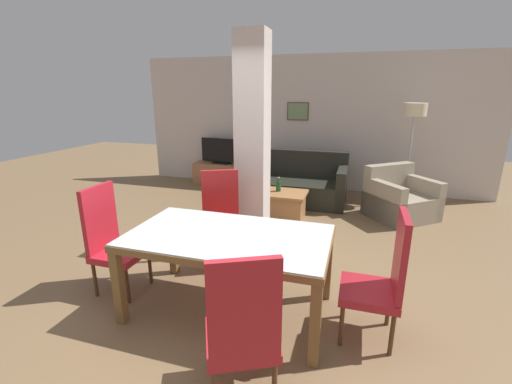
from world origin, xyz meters
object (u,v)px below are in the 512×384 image
(dining_chair_head_left, at_px, (111,238))
(floor_lamp, at_px, (414,119))
(dining_table, at_px, (229,249))
(coffee_table, at_px, (281,205))
(sofa, at_px, (296,185))
(armchair, at_px, (399,200))
(bottle, at_px, (278,186))
(dining_chair_near_right, at_px, (243,329))
(tv_screen, at_px, (221,151))
(dining_chair_head_right, at_px, (383,277))
(dining_chair_far_left, at_px, (221,216))
(tv_stand, at_px, (222,174))

(dining_chair_head_left, bearing_deg, floor_lamp, 140.91)
(dining_table, distance_m, coffee_table, 2.53)
(sofa, bearing_deg, armchair, 168.43)
(bottle, bearing_deg, dining_chair_near_right, -80.45)
(bottle, relative_size, tv_screen, 0.24)
(dining_chair_head_right, bearing_deg, dining_table, 90.00)
(dining_chair_near_right, xyz_separation_m, dining_chair_head_right, (0.87, 0.91, 0.00))
(tv_screen, bearing_deg, dining_chair_near_right, 121.11)
(dining_chair_far_left, bearing_deg, armchair, -160.80)
(dining_chair_head_left, relative_size, sofa, 0.60)
(sofa, height_order, tv_screen, tv_screen)
(tv_screen, height_order, floor_lamp, floor_lamp)
(coffee_table, distance_m, floor_lamp, 2.78)
(dining_chair_head_left, relative_size, floor_lamp, 0.61)
(coffee_table, relative_size, bottle, 3.45)
(dining_chair_head_left, height_order, bottle, dining_chair_head_left)
(armchair, relative_size, coffee_table, 1.57)
(dining_chair_near_right, xyz_separation_m, armchair, (1.31, 4.06, -0.28))
(bottle, bearing_deg, coffee_table, -36.65)
(dining_chair_head_left, relative_size, dining_chair_near_right, 1.00)
(dining_chair_far_left, relative_size, armchair, 0.88)
(floor_lamp, bearing_deg, sofa, -167.89)
(bottle, xyz_separation_m, tv_stand, (-1.69, 1.72, -0.31))
(tv_stand, relative_size, tv_screen, 1.31)
(dining_chair_head_right, distance_m, sofa, 3.77)
(tv_stand, xyz_separation_m, floor_lamp, (3.75, -0.33, 1.30))
(dining_chair_far_left, distance_m, armchair, 3.15)
(tv_screen, bearing_deg, dining_chair_head_left, 104.83)
(dining_chair_head_left, distance_m, floor_lamp, 5.16)
(dining_table, height_order, dining_chair_head_right, dining_chair_head_right)
(dining_chair_head_left, height_order, sofa, dining_chair_head_left)
(dining_chair_near_right, height_order, tv_screen, dining_chair_near_right)
(dining_chair_far_left, bearing_deg, tv_screen, -93.91)
(dining_chair_head_right, bearing_deg, floor_lamp, -8.72)
(dining_chair_head_left, bearing_deg, dining_table, 90.00)
(dining_chair_head_left, height_order, dining_chair_near_right, same)
(dining_chair_far_left, height_order, tv_screen, dining_chair_far_left)
(sofa, distance_m, armchair, 1.82)
(tv_stand, bearing_deg, armchair, -17.31)
(dining_table, height_order, coffee_table, dining_table)
(dining_chair_near_right, distance_m, armchair, 4.28)
(dining_chair_head_right, bearing_deg, sofa, 21.01)
(dining_chair_head_left, relative_size, coffee_table, 1.39)
(dining_chair_far_left, relative_size, floor_lamp, 0.61)
(dining_table, bearing_deg, dining_chair_head_left, 180.00)
(dining_chair_far_left, distance_m, floor_lamp, 3.96)
(dining_table, xyz_separation_m, bottle, (-0.13, 2.54, -0.09))
(dining_table, bearing_deg, dining_chair_head_right, 0.00)
(dining_chair_head_left, height_order, armchair, dining_chair_head_left)
(dining_chair_head_left, height_order, dining_chair_head_right, same)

